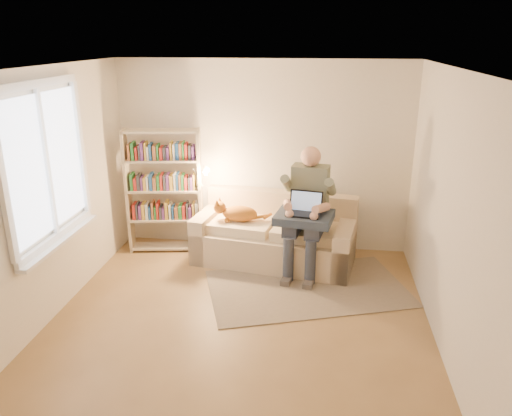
# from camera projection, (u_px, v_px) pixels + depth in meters

# --- Properties ---
(floor) EXTENTS (4.50, 4.50, 0.00)m
(floor) POSITION_uv_depth(u_px,v_px,m) (237.00, 330.00, 5.15)
(floor) COLOR olive
(floor) RESTS_ON ground
(ceiling) EXTENTS (4.00, 4.50, 0.02)m
(ceiling) POSITION_uv_depth(u_px,v_px,m) (233.00, 70.00, 4.30)
(ceiling) COLOR white
(ceiling) RESTS_ON wall_back
(wall_left) EXTENTS (0.02, 4.50, 2.60)m
(wall_left) POSITION_uv_depth(u_px,v_px,m) (38.00, 203.00, 4.98)
(wall_left) COLOR silver
(wall_left) RESTS_ON floor
(wall_right) EXTENTS (0.02, 4.50, 2.60)m
(wall_right) POSITION_uv_depth(u_px,v_px,m) (454.00, 221.00, 4.48)
(wall_right) COLOR silver
(wall_right) RESTS_ON floor
(wall_back) EXTENTS (4.00, 0.02, 2.60)m
(wall_back) POSITION_uv_depth(u_px,v_px,m) (263.00, 157.00, 6.83)
(wall_back) COLOR silver
(wall_back) RESTS_ON floor
(wall_front) EXTENTS (4.00, 0.02, 2.60)m
(wall_front) POSITION_uv_depth(u_px,v_px,m) (162.00, 353.00, 2.62)
(wall_front) COLOR silver
(wall_front) RESTS_ON floor
(window) EXTENTS (0.12, 1.52, 1.69)m
(window) POSITION_uv_depth(u_px,v_px,m) (52.00, 190.00, 5.13)
(window) COLOR white
(window) RESTS_ON wall_left
(sofa) EXTENTS (2.19, 1.25, 0.88)m
(sofa) POSITION_uv_depth(u_px,v_px,m) (275.00, 238.00, 6.65)
(sofa) COLOR beige
(sofa) RESTS_ON floor
(person) EXTENTS (0.56, 0.79, 1.59)m
(person) POSITION_uv_depth(u_px,v_px,m) (307.00, 205.00, 6.20)
(person) COLOR gray
(person) RESTS_ON sofa
(cat) EXTENTS (0.71, 0.32, 0.26)m
(cat) POSITION_uv_depth(u_px,v_px,m) (236.00, 213.00, 6.56)
(cat) COLOR orange
(cat) RESTS_ON sofa
(blanket) EXTENTS (0.76, 0.66, 0.10)m
(blanket) POSITION_uv_depth(u_px,v_px,m) (309.00, 218.00, 6.07)
(blanket) COLOR #273344
(blanket) RESTS_ON person
(laptop) EXTENTS (0.45, 0.38, 0.35)m
(laptop) POSITION_uv_depth(u_px,v_px,m) (310.00, 209.00, 6.04)
(laptop) COLOR black
(laptop) RESTS_ON blanket
(bookshelf) EXTENTS (1.17, 0.42, 1.72)m
(bookshelf) POSITION_uv_depth(u_px,v_px,m) (164.00, 185.00, 6.78)
(bookshelf) COLOR #C2B293
(bookshelf) RESTS_ON floor
(rug) EXTENTS (2.63, 2.03, 0.01)m
(rug) POSITION_uv_depth(u_px,v_px,m) (307.00, 288.00, 5.98)
(rug) COLOR #80725D
(rug) RESTS_ON floor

